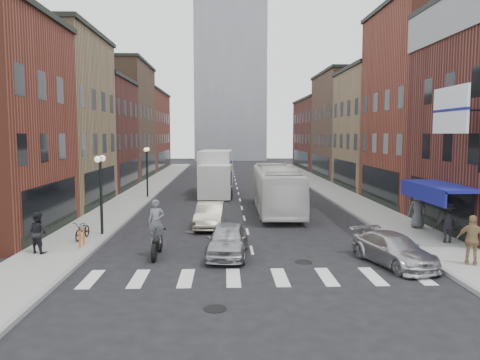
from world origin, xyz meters
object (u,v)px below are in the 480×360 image
object	(u,v)px
parked_bicycle	(83,230)
ped_right_b	(473,240)
sedan_left_near	(228,240)
ped_left_solo	(38,233)
streetlamp_near	(101,179)
streetlamp_far	(147,162)
ped_right_c	(418,210)
transit_bus	(277,189)
billboard_sign	(452,112)
bike_rack	(82,238)
box_truck	(216,173)
ped_right_a	(448,222)
motorcycle_rider	(157,230)
sedan_left_far	(210,215)
curb_car	(394,250)

from	to	relation	value
parked_bicycle	ped_right_b	xyz separation A→B (m)	(16.34, -4.93, 0.53)
sedan_left_near	ped_left_solo	xyz separation A→B (m)	(-8.02, 0.20, 0.32)
streetlamp_near	streetlamp_far	bearing A→B (deg)	90.00
ped_right_c	ped_right_b	bearing A→B (deg)	86.28
transit_bus	streetlamp_far	bearing A→B (deg)	146.43
billboard_sign	sedan_left_near	distance (m)	11.10
streetlamp_near	sedan_left_near	world-z (taller)	streetlamp_near
bike_rack	ped_right_c	bearing A→B (deg)	12.40
box_truck	sedan_left_near	size ratio (longest dim) A/B	2.13
ped_right_a	ped_right_c	xyz separation A→B (m)	(0.01, 3.41, 0.03)
sedan_left_near	ped_right_c	xyz separation A→B (m)	(10.23, 4.91, 0.44)
billboard_sign	ped_right_a	bearing A→B (deg)	62.94
billboard_sign	box_truck	xyz separation A→B (m)	(-10.53, 19.82, -4.29)
transit_bus	sedan_left_near	xyz separation A→B (m)	(-3.34, -11.29, -0.85)
box_truck	sedan_left_near	distance (m)	20.30
parked_bicycle	sedan_left_near	bearing A→B (deg)	-17.02
transit_bus	ped_right_b	bearing A→B (deg)	-64.78
billboard_sign	motorcycle_rider	distance (m)	13.62
transit_bus	sedan_left_far	bearing A→B (deg)	-128.71
sedan_left_far	ped_right_c	distance (m)	11.24
billboard_sign	sedan_left_near	xyz separation A→B (m)	(-9.67, -0.43, -5.44)
motorcycle_rider	ped_left_solo	distance (m)	5.05
curb_car	ped_right_c	size ratio (longest dim) A/B	2.15
sedan_left_near	sedan_left_far	bearing A→B (deg)	103.31
ped_right_b	ped_right_c	bearing A→B (deg)	-66.85
sedan_left_near	ped_right_c	distance (m)	11.36
streetlamp_near	ped_right_b	distance (m)	16.97
streetlamp_near	sedan_left_far	size ratio (longest dim) A/B	0.99
ped_left_solo	ped_right_b	world-z (taller)	ped_right_b
bike_rack	ped_left_solo	bearing A→B (deg)	-145.74
box_truck	curb_car	world-z (taller)	box_truck
transit_bus	billboard_sign	bearing A→B (deg)	-58.83
bike_rack	sedan_left_far	bearing A→B (deg)	41.31
ped_left_solo	transit_bus	bearing A→B (deg)	-112.64
curb_car	ped_right_a	bearing A→B (deg)	23.99
streetlamp_near	box_truck	bearing A→B (deg)	71.52
streetlamp_far	ped_right_c	size ratio (longest dim) A/B	2.08
bike_rack	curb_car	xyz separation A→B (m)	(13.08, -2.81, 0.07)
ped_left_solo	streetlamp_far	bearing A→B (deg)	-72.45
parked_bicycle	ped_right_c	xyz separation A→B (m)	(17.16, 2.15, 0.55)
parked_bicycle	ped_right_a	bearing A→B (deg)	0.51
billboard_sign	ped_left_solo	distance (m)	18.42
ped_right_c	transit_bus	bearing A→B (deg)	-39.96
streetlamp_far	transit_bus	world-z (taller)	streetlamp_far
ped_right_a	ped_right_c	distance (m)	3.41
sedan_left_far	ped_right_a	distance (m)	12.08
streetlamp_far	sedan_left_far	distance (m)	13.15
motorcycle_rider	ped_right_a	world-z (taller)	motorcycle_rider
ped_right_b	curb_car	bearing A→B (deg)	18.02
streetlamp_far	transit_bus	xyz separation A→B (m)	(9.66, -6.64, -1.37)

